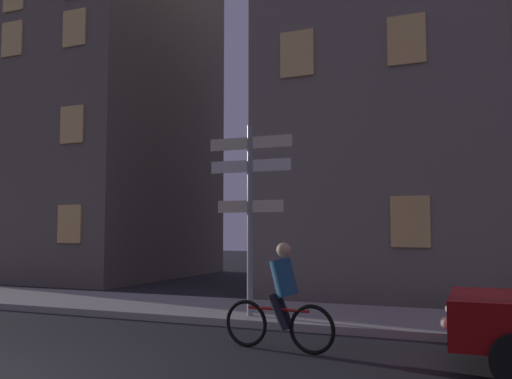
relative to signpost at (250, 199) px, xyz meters
The scene contains 4 objects.
sidewalk_kerb 2.77m from the signpost, 142.66° to the left, with size 40.00×2.91×0.14m, color #9E9991.
signpost is the anchor object (origin of this frame).
cyclist 3.04m from the signpost, 56.42° to the right, with size 1.82×0.37×1.61m.
building_left_block 14.63m from the signpost, 146.19° to the left, with size 10.65×8.31×12.46m.
Camera 1 is at (5.43, -4.64, 1.79)m, focal length 38.50 mm.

